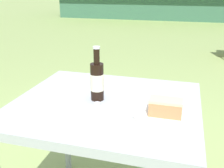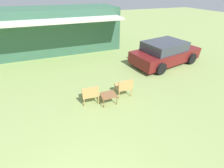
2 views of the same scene
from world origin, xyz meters
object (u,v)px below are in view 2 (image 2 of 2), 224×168
Objects in this scene: parked_car at (165,53)px; wicker_chair_plain at (124,86)px; wicker_chair_cushioned at (90,93)px; garden_side_table at (108,95)px.

parked_car is 5.36× the size of wicker_chair_plain.
parked_car is 5.36× the size of wicker_chair_cushioned.
parked_car is 5.15m from wicker_chair_cushioned.
wicker_chair_plain is (1.34, -0.02, 0.00)m from wicker_chair_cushioned.
wicker_chair_cushioned and wicker_chair_plain have the same top height.
parked_car is at bearing 29.18° from garden_side_table.
parked_car is at bearing -146.43° from wicker_chair_plain.
wicker_chair_cushioned is 1.34m from wicker_chair_plain.
garden_side_table is at bearing 159.87° from wicker_chair_cushioned.
wicker_chair_plain is at bearing -159.73° from parked_car.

